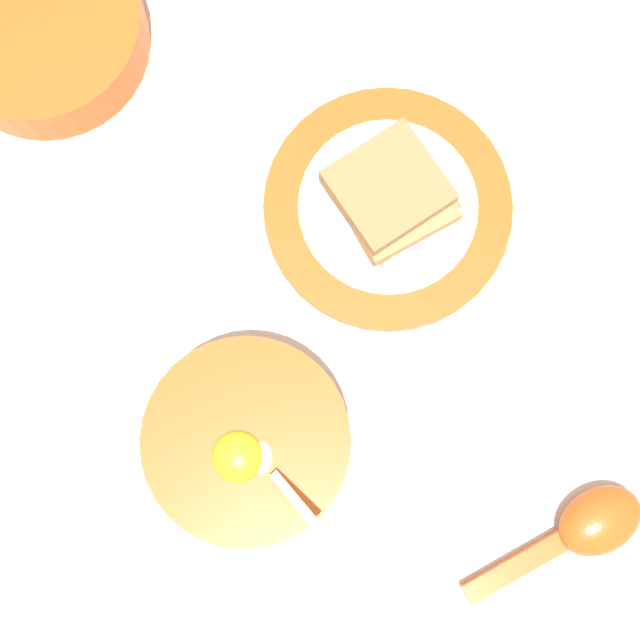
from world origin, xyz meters
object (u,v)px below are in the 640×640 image
object	(u,v)px
toast_sandwich	(392,196)
soup_spoon	(586,528)
toast_plate	(387,208)
congee_bowl	(40,30)
egg_bowl	(248,441)

from	to	relation	value
toast_sandwich	soup_spoon	distance (m)	0.31
toast_plate	soup_spoon	xyz separation A→B (m)	(-0.26, -0.15, 0.01)
congee_bowl	soup_spoon	bearing A→B (deg)	-132.55
egg_bowl	congee_bowl	xyz separation A→B (m)	(0.35, 0.18, -0.00)
congee_bowl	egg_bowl	bearing A→B (deg)	-152.34
toast_plate	egg_bowl	bearing A→B (deg)	149.90
toast_sandwich	toast_plate	bearing A→B (deg)	128.74
congee_bowl	toast_sandwich	bearing A→B (deg)	-116.62
soup_spoon	congee_bowl	distance (m)	0.61
toast_plate	toast_sandwich	bearing A→B (deg)	-51.26
soup_spoon	toast_sandwich	bearing A→B (deg)	30.16
egg_bowl	soup_spoon	world-z (taller)	egg_bowl
toast_plate	toast_sandwich	world-z (taller)	toast_sandwich
toast_sandwich	soup_spoon	size ratio (longest dim) A/B	0.76
toast_plate	congee_bowl	distance (m)	0.33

